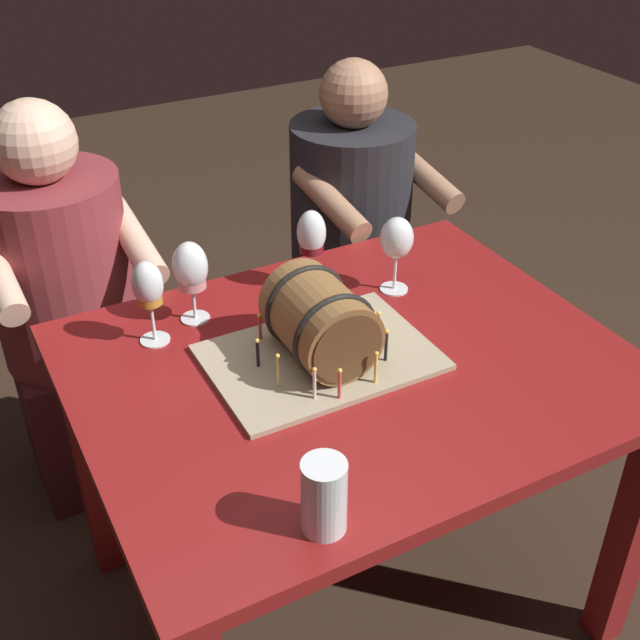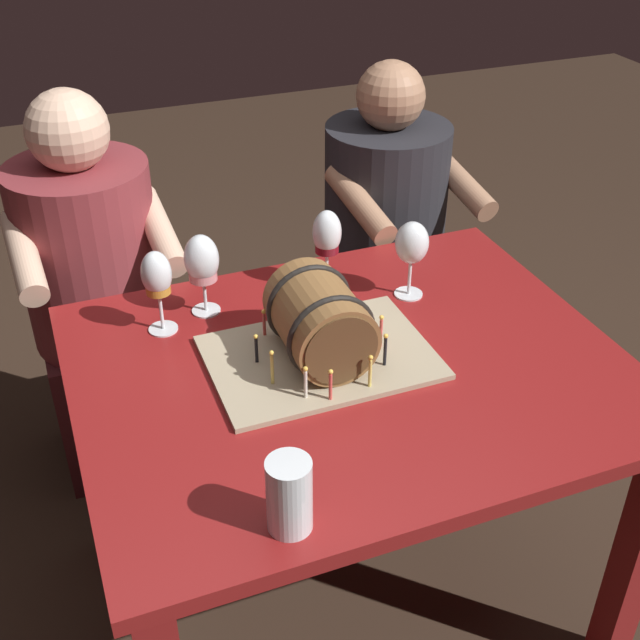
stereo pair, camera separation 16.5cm
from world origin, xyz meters
name	(u,v)px [view 1 (the left image)]	position (x,y,z in m)	size (l,w,h in m)	color
ground_plane	(345,593)	(0.00, 0.00, 0.00)	(8.00, 8.00, 0.00)	#332319
dining_table	(350,407)	(0.00, 0.00, 0.63)	(1.14, 0.91, 0.75)	maroon
barrel_cake	(320,327)	(-0.05, 0.04, 0.83)	(0.47, 0.33, 0.19)	tan
wine_glass_rose	(191,270)	(-0.23, 0.31, 0.88)	(0.08, 0.08, 0.20)	white
wine_glass_empty	(397,240)	(0.24, 0.21, 0.89)	(0.08, 0.08, 0.19)	white
wine_glass_red	(311,236)	(0.07, 0.31, 0.89)	(0.07, 0.07, 0.20)	white
wine_glass_amber	(148,288)	(-0.34, 0.27, 0.88)	(0.07, 0.07, 0.20)	white
beer_pint	(324,500)	(-0.27, -0.37, 0.81)	(0.08, 0.08, 0.14)	white
person_seated_left	(70,319)	(-0.44, 0.76, 0.55)	(0.42, 0.49, 1.16)	#4C1B1E
person_seated_right	(350,250)	(0.44, 0.76, 0.54)	(0.43, 0.51, 1.14)	black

